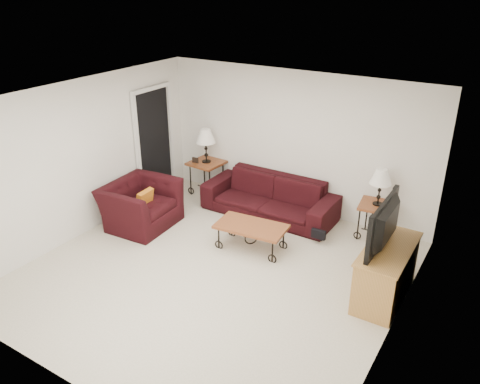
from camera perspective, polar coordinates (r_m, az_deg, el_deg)
name	(u,v)px	position (r m, az deg, el deg)	size (l,w,h in m)	color
ground	(215,272)	(7.03, -3.04, -9.47)	(5.00, 5.00, 0.00)	silver
wall_back	(294,142)	(8.44, 6.47, 5.87)	(5.00, 0.02, 2.50)	white
wall_front	(60,289)	(4.86, -20.61, -10.68)	(5.00, 0.02, 2.50)	white
wall_left	(83,159)	(8.02, -18.16, 3.76)	(0.02, 5.00, 2.50)	white
wall_right	(402,244)	(5.53, 18.64, -5.86)	(0.02, 5.00, 2.50)	white
ceiling	(210,101)	(6.01, -3.57, 10.72)	(5.00, 5.00, 0.00)	white
doorway	(154,144)	(9.15, -10.13, 5.60)	(0.08, 0.94, 2.04)	black
sofa	(269,197)	(8.46, 3.51, -0.58)	(2.36, 0.92, 0.69)	black
side_table_left	(207,178)	(9.33, -3.95, 1.73)	(0.59, 0.59, 0.65)	#984D26
side_table_right	(375,221)	(8.04, 15.78, -3.33)	(0.55, 0.55, 0.60)	#984D26
lamp_left	(206,146)	(9.10, -4.07, 5.50)	(0.37, 0.37, 0.65)	black
lamp_right	(380,187)	(7.79, 16.27, 0.55)	(0.34, 0.34, 0.60)	black
photo_frame_left	(195,160)	(9.16, -5.33, 3.79)	(0.13, 0.02, 0.11)	black
photo_frame_right	(385,207)	(7.72, 16.80, -1.75)	(0.12, 0.02, 0.10)	black
coffee_table	(251,237)	(7.49, 1.33, -5.34)	(1.08, 0.58, 0.40)	#984D26
armchair	(141,205)	(8.26, -11.72, -1.48)	(1.16, 1.01, 0.75)	black
throw_pillow	(145,200)	(8.08, -11.26, -0.95)	(0.34, 0.09, 0.34)	orange
tv_stand	(386,272)	(6.63, 16.94, -9.11)	(0.52, 1.24, 0.74)	#C18447
television	(391,225)	(6.29, 17.53, -3.79)	(1.11, 0.15, 0.64)	black
backpack	(322,229)	(7.77, 9.70, -4.31)	(0.35, 0.27, 0.46)	black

